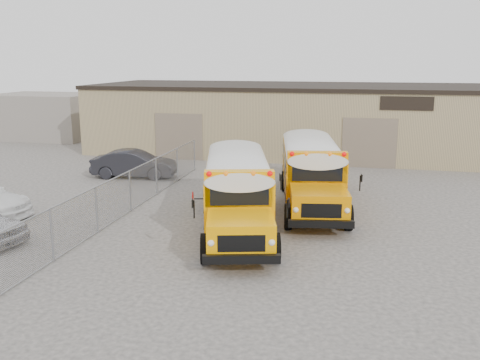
% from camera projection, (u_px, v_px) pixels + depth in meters
% --- Properties ---
extents(ground, '(120.00, 120.00, 0.00)m').
position_uv_depth(ground, '(253.00, 245.00, 18.90)').
color(ground, '#45423F').
rests_on(ground, ground).
extents(warehouse, '(30.20, 10.20, 4.67)m').
position_uv_depth(warehouse, '(311.00, 118.00, 37.37)').
color(warehouse, tan).
rests_on(warehouse, ground).
extents(chainlink_fence, '(0.07, 18.07, 1.81)m').
position_uv_depth(chainlink_fence, '(130.00, 191.00, 22.86)').
color(chainlink_fence, gray).
rests_on(chainlink_fence, ground).
extents(distant_building_left, '(8.00, 6.00, 3.60)m').
position_uv_depth(distant_building_left, '(47.00, 116.00, 44.22)').
color(distant_building_left, gray).
rests_on(distant_building_left, ground).
extents(school_bus_left, '(4.70, 9.98, 2.84)m').
position_uv_depth(school_bus_left, '(235.00, 157.00, 26.53)').
color(school_bus_left, '#FFA300').
rests_on(school_bus_left, ground).
extents(school_bus_right, '(3.99, 10.10, 2.88)m').
position_uv_depth(school_bus_right, '(304.00, 145.00, 30.02)').
color(school_bus_right, orange).
rests_on(school_bus_right, ground).
extents(tarp_bundle, '(1.26, 1.19, 1.57)m').
position_uv_depth(tarp_bundle, '(230.00, 223.00, 18.77)').
color(tarp_bundle, black).
rests_on(tarp_bundle, ground).
extents(car_dark, '(4.76, 2.16, 1.51)m').
position_uv_depth(car_dark, '(134.00, 164.00, 29.50)').
color(car_dark, black).
rests_on(car_dark, ground).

